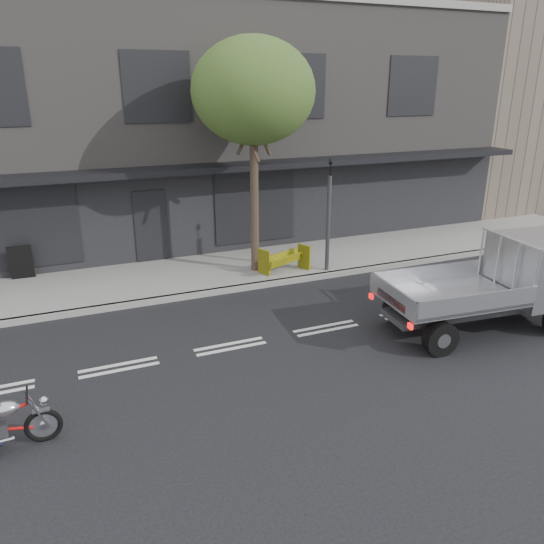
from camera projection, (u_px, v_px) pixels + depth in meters
The scene contains 10 objects.
ground at pixel (230, 347), 11.75m from camera, with size 80.00×80.00×0.00m, color black.
sidewalk at pixel (181, 276), 15.81m from camera, with size 32.00×3.20×0.15m, color gray.
kerb at pixel (194, 295), 14.42m from camera, with size 32.00×0.20×0.15m, color gray.
building_main at pixel (134, 125), 20.22m from camera, with size 26.00×10.00×8.00m, color slate.
building_neighbour at pixel (529, 93), 27.12m from camera, with size 14.00×10.00×10.00m, color brown.
street_tree at pixel (253, 92), 14.41m from camera, with size 3.40×3.40×6.74m.
traffic_light_pole at pixel (328, 222), 15.62m from camera, with size 0.12×0.12×3.50m.
flatbed_ute at pixel (522, 274), 12.53m from camera, with size 4.90×2.33×2.20m.
construction_barrier at pixel (287, 261), 15.68m from camera, with size 1.41×0.56×0.79m, color #F2EA0C, non-canonical shape.
sandwich_board at pixel (21, 262), 15.19m from camera, with size 0.65×0.43×1.02m, color black, non-canonical shape.
Camera 1 is at (-3.18, -10.05, 5.52)m, focal length 35.00 mm.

